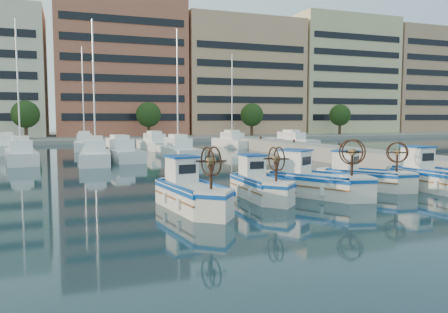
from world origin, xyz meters
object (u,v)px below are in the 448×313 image
fishing_boat_b (260,183)px  fishing_boat_d (362,175)px  fishing_boat_c (313,180)px  fishing_boat_a (191,191)px  fishing_boat_e (434,176)px

fishing_boat_b → fishing_boat_d: fishing_boat_d is taller
fishing_boat_b → fishing_boat_c: fishing_boat_c is taller
fishing_boat_a → fishing_boat_b: bearing=11.5°
fishing_boat_b → fishing_boat_d: 6.11m
fishing_boat_d → fishing_boat_e: size_ratio=0.88×
fishing_boat_a → fishing_boat_d: 9.83m
fishing_boat_b → fishing_boat_c: 2.60m
fishing_boat_d → fishing_boat_b: bearing=152.1°
fishing_boat_a → fishing_boat_c: bearing=0.7°
fishing_boat_a → fishing_boat_b: fishing_boat_a is taller
fishing_boat_b → fishing_boat_c: size_ratio=0.88×
fishing_boat_b → fishing_boat_d: size_ratio=0.98×
fishing_boat_e → fishing_boat_d: bearing=143.3°
fishing_boat_b → fishing_boat_a: bearing=-159.8°
fishing_boat_c → fishing_boat_d: bearing=-14.7°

